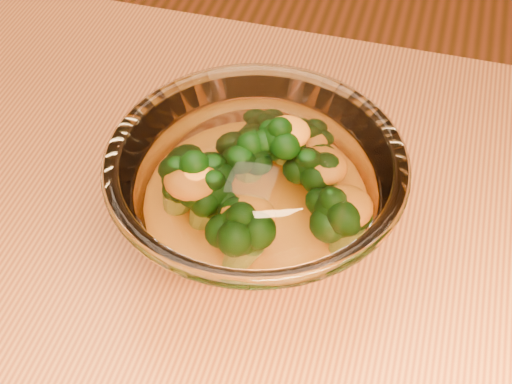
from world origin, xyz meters
TOP-DOWN VIEW (x-y plane):
  - glass_bowl at (-0.07, 0.09)m, footprint 0.24×0.24m
  - cheese_sauce at (-0.07, 0.09)m, footprint 0.13×0.13m
  - broccoli_heap at (-0.07, 0.09)m, footprint 0.16×0.16m

SIDE VIEW (x-z plane):
  - cheese_sauce at x=-0.07m, z-range 0.76..0.80m
  - glass_bowl at x=-0.07m, z-range 0.75..0.86m
  - broccoli_heap at x=-0.07m, z-range 0.78..0.86m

